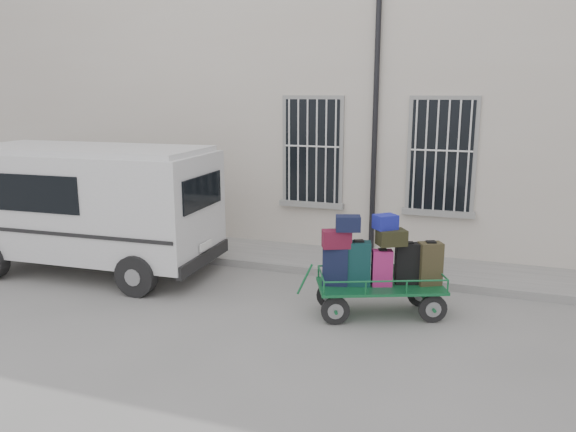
# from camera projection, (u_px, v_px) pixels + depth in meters

# --- Properties ---
(ground) EXTENTS (80.00, 80.00, 0.00)m
(ground) POSITION_uv_depth(u_px,v_px,m) (282.00, 298.00, 9.71)
(ground) COLOR slate
(ground) RESTS_ON ground
(building) EXTENTS (24.00, 5.15, 6.00)m
(building) POSITION_uv_depth(u_px,v_px,m) (358.00, 112.00, 14.12)
(building) COLOR beige
(building) RESTS_ON ground
(sidewalk) EXTENTS (24.00, 1.70, 0.15)m
(sidewalk) POSITION_uv_depth(u_px,v_px,m) (319.00, 260.00, 11.72)
(sidewalk) COLOR slate
(sidewalk) RESTS_ON ground
(luggage_cart) EXTENTS (2.31, 1.58, 1.64)m
(luggage_cart) POSITION_uv_depth(u_px,v_px,m) (378.00, 267.00, 8.82)
(luggage_cart) COLOR black
(luggage_cart) RESTS_ON ground
(van) EXTENTS (5.03, 2.43, 2.48)m
(van) POSITION_uv_depth(u_px,v_px,m) (90.00, 201.00, 10.93)
(van) COLOR silver
(van) RESTS_ON ground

